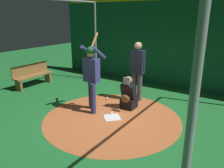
{
  "coord_description": "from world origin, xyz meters",
  "views": [
    {
      "loc": [
        4.47,
        3.01,
        2.63
      ],
      "look_at": [
        0.0,
        0.0,
        0.95
      ],
      "focal_mm": 35.53,
      "sensor_mm": 36.0,
      "label": 1
    }
  ],
  "objects_px": {
    "batter": "(92,72)",
    "bench": "(33,75)",
    "catcher": "(128,96)",
    "baseball_1": "(129,103)",
    "umpire": "(137,68)",
    "baseball_2": "(107,98)",
    "baseball_0": "(112,113)",
    "home_plate": "(112,117)"
  },
  "relations": [
    {
      "from": "batter",
      "to": "bench",
      "type": "height_order",
      "value": "batter"
    },
    {
      "from": "catcher",
      "to": "baseball_1",
      "type": "height_order",
      "value": "catcher"
    },
    {
      "from": "baseball_1",
      "to": "umpire",
      "type": "bearing_deg",
      "value": 179.73
    },
    {
      "from": "baseball_2",
      "to": "batter",
      "type": "bearing_deg",
      "value": 9.32
    },
    {
      "from": "bench",
      "to": "batter",
      "type": "bearing_deg",
      "value": 80.98
    },
    {
      "from": "baseball_0",
      "to": "baseball_1",
      "type": "bearing_deg",
      "value": 177.48
    },
    {
      "from": "catcher",
      "to": "umpire",
      "type": "distance_m",
      "value": 1.0
    },
    {
      "from": "home_plate",
      "to": "umpire",
      "type": "bearing_deg",
      "value": -177.04
    },
    {
      "from": "baseball_0",
      "to": "catcher",
      "type": "bearing_deg",
      "value": 165.71
    },
    {
      "from": "baseball_0",
      "to": "home_plate",
      "type": "bearing_deg",
      "value": 37.01
    },
    {
      "from": "catcher",
      "to": "umpire",
      "type": "xyz_separation_m",
      "value": [
        -0.74,
        -0.12,
        0.67
      ]
    },
    {
      "from": "home_plate",
      "to": "baseball_1",
      "type": "xyz_separation_m",
      "value": [
        -1.08,
        -0.08,
        0.03
      ]
    },
    {
      "from": "home_plate",
      "to": "baseball_0",
      "type": "xyz_separation_m",
      "value": [
        -0.16,
        -0.12,
        0.03
      ]
    },
    {
      "from": "baseball_1",
      "to": "baseball_2",
      "type": "height_order",
      "value": "same"
    },
    {
      "from": "umpire",
      "to": "baseball_1",
      "type": "xyz_separation_m",
      "value": [
        0.45,
        -0.0,
        -1.01
      ]
    },
    {
      "from": "home_plate",
      "to": "baseball_2",
      "type": "height_order",
      "value": "baseball_2"
    },
    {
      "from": "catcher",
      "to": "bench",
      "type": "distance_m",
      "value": 4.12
    },
    {
      "from": "home_plate",
      "to": "baseball_2",
      "type": "distance_m",
      "value": 1.36
    },
    {
      "from": "bench",
      "to": "baseball_0",
      "type": "bearing_deg",
      "value": 83.36
    },
    {
      "from": "baseball_0",
      "to": "baseball_2",
      "type": "bearing_deg",
      "value": -138.76
    },
    {
      "from": "home_plate",
      "to": "baseball_0",
      "type": "distance_m",
      "value": 0.2
    },
    {
      "from": "home_plate",
      "to": "baseball_1",
      "type": "height_order",
      "value": "baseball_1"
    },
    {
      "from": "batter",
      "to": "baseball_0",
      "type": "xyz_separation_m",
      "value": [
        -0.07,
        0.61,
        -1.09
      ]
    },
    {
      "from": "batter",
      "to": "baseball_0",
      "type": "bearing_deg",
      "value": 96.61
    },
    {
      "from": "catcher",
      "to": "baseball_0",
      "type": "distance_m",
      "value": 0.74
    },
    {
      "from": "umpire",
      "to": "baseball_2",
      "type": "distance_m",
      "value": 1.39
    },
    {
      "from": "batter",
      "to": "bench",
      "type": "bearing_deg",
      "value": -99.02
    },
    {
      "from": "bench",
      "to": "baseball_0",
      "type": "xyz_separation_m",
      "value": [
        0.46,
        3.96,
        -0.4
      ]
    },
    {
      "from": "batter",
      "to": "bench",
      "type": "distance_m",
      "value": 3.46
    },
    {
      "from": "home_plate",
      "to": "baseball_2",
      "type": "relative_size",
      "value": 5.68
    },
    {
      "from": "catcher",
      "to": "baseball_2",
      "type": "height_order",
      "value": "catcher"
    },
    {
      "from": "umpire",
      "to": "baseball_1",
      "type": "height_order",
      "value": "umpire"
    },
    {
      "from": "home_plate",
      "to": "catcher",
      "type": "distance_m",
      "value": 0.88
    },
    {
      "from": "home_plate",
      "to": "umpire",
      "type": "xyz_separation_m",
      "value": [
        -1.53,
        -0.08,
        1.04
      ]
    },
    {
      "from": "catcher",
      "to": "bench",
      "type": "relative_size",
      "value": 0.62
    },
    {
      "from": "catcher",
      "to": "baseball_1",
      "type": "distance_m",
      "value": 0.46
    },
    {
      "from": "baseball_0",
      "to": "baseball_2",
      "type": "xyz_separation_m",
      "value": [
        -0.87,
        -0.77,
        0.0
      ]
    },
    {
      "from": "catcher",
      "to": "baseball_2",
      "type": "distance_m",
      "value": 1.02
    },
    {
      "from": "baseball_1",
      "to": "baseball_0",
      "type": "bearing_deg",
      "value": -2.52
    },
    {
      "from": "umpire",
      "to": "bench",
      "type": "height_order",
      "value": "umpire"
    },
    {
      "from": "catcher",
      "to": "bench",
      "type": "bearing_deg",
      "value": -87.58
    },
    {
      "from": "home_plate",
      "to": "catcher",
      "type": "relative_size",
      "value": 0.43
    }
  ]
}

